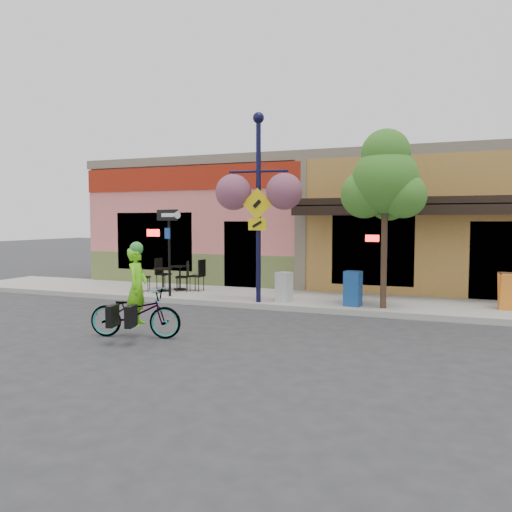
{
  "coord_description": "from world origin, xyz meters",
  "views": [
    {
      "loc": [
        3.23,
        -11.57,
        2.3
      ],
      "look_at": [
        -1.37,
        0.5,
        1.4
      ],
      "focal_mm": 35.0,
      "sensor_mm": 36.0,
      "label": 1
    }
  ],
  "objects": [
    {
      "name": "one_way_sign",
      "position": [
        -4.15,
        0.82,
        1.39
      ],
      "size": [
        0.96,
        0.55,
        2.48
      ],
      "primitive_type": null,
      "rotation": [
        0.0,
        0.0,
        -0.39
      ],
      "color": "black",
      "rests_on": "sidewalk"
    },
    {
      "name": "newspaper_box_grey",
      "position": [
        -0.79,
        1.08,
        0.55
      ],
      "size": [
        0.45,
        0.43,
        0.79
      ],
      "primitive_type": null,
      "rotation": [
        0.0,
        0.0,
        -0.3
      ],
      "color": "#BCBCBC",
      "rests_on": "sidewalk"
    },
    {
      "name": "building",
      "position": [
        0.0,
        7.5,
        2.25
      ],
      "size": [
        18.2,
        8.2,
        4.5
      ],
      "primitive_type": null,
      "color": "#DB6F6C",
      "rests_on": "ground"
    },
    {
      "name": "bicycle",
      "position": [
        -2.48,
        -3.31,
        0.49
      ],
      "size": [
        1.96,
        1.03,
        0.98
      ],
      "primitive_type": "imported",
      "rotation": [
        0.0,
        0.0,
        1.79
      ],
      "color": "maroon",
      "rests_on": "ground"
    },
    {
      "name": "cafe_set_left",
      "position": [
        -4.88,
        1.65,
        0.62
      ],
      "size": [
        1.74,
        1.31,
        0.93
      ],
      "primitive_type": null,
      "rotation": [
        0.0,
        0.0,
        0.39
      ],
      "color": "black",
      "rests_on": "sidewalk"
    },
    {
      "name": "lamp_post",
      "position": [
        -1.41,
        0.78,
        2.65
      ],
      "size": [
        1.66,
        0.81,
        5.0
      ],
      "primitive_type": null,
      "rotation": [
        0.0,
        0.0,
        0.11
      ],
      "color": "black",
      "rests_on": "sidewalk"
    },
    {
      "name": "newspaper_box_blue",
      "position": [
        1.05,
        1.06,
        0.6
      ],
      "size": [
        0.45,
        0.42,
        0.89
      ],
      "primitive_type": null,
      "rotation": [
        0.0,
        0.0,
        -0.16
      ],
      "color": "#17478F",
      "rests_on": "sidewalk"
    },
    {
      "name": "cafe_set_right",
      "position": [
        -4.56,
        2.14,
        0.64
      ],
      "size": [
        1.69,
        0.91,
        0.98
      ],
      "primitive_type": null,
      "rotation": [
        0.0,
        0.0,
        -0.06
      ],
      "color": "black",
      "rests_on": "sidewalk"
    },
    {
      "name": "curb",
      "position": [
        0.0,
        0.55,
        0.07
      ],
      "size": [
        24.0,
        0.12,
        0.15
      ],
      "primitive_type": "cube",
      "color": "#A8A59E",
      "rests_on": "ground"
    },
    {
      "name": "cyclist_rider",
      "position": [
        -2.43,
        -3.31,
        0.77
      ],
      "size": [
        0.48,
        0.63,
        1.54
      ],
      "primitive_type": "imported",
      "rotation": [
        0.0,
        0.0,
        1.79
      ],
      "color": "#6FEC18",
      "rests_on": "ground"
    },
    {
      "name": "street_tree",
      "position": [
        1.81,
        1.01,
        2.37
      ],
      "size": [
        1.98,
        1.98,
        4.45
      ],
      "primitive_type": null,
      "rotation": [
        0.0,
        0.0,
        0.15
      ],
      "color": "#3D7A26",
      "rests_on": "sidewalk"
    },
    {
      "name": "sidewalk",
      "position": [
        0.0,
        2.0,
        0.07
      ],
      "size": [
        24.0,
        3.0,
        0.15
      ],
      "primitive_type": "cube",
      "color": "#9E9B93",
      "rests_on": "ground"
    },
    {
      "name": "ground",
      "position": [
        0.0,
        0.0,
        0.0
      ],
      "size": [
        90.0,
        90.0,
        0.0
      ],
      "primitive_type": "plane",
      "color": "#2D2D30",
      "rests_on": "ground"
    }
  ]
}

